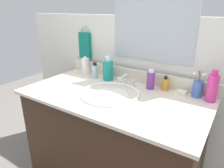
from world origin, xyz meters
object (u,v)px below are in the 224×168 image
Objects in this scene: bottle_oil_amber at (165,84)px; bottle_lotion_white at (85,66)px; bottle_soap_pink at (212,88)px; bottle_gel_clear at (95,71)px; bottle_cream_purple at (151,80)px; hand_towel at (85,46)px; faucet at (125,82)px; cup_blue_plastic at (198,88)px; bottle_mouthwash_teal at (108,70)px; soap_bar at (181,93)px.

bottle_lotion_white reaches higher than bottle_oil_amber.
bottle_soap_pink is at bearing -4.04° from bottle_oil_amber.
bottle_soap_pink is at bearing 2.06° from bottle_gel_clear.
bottle_cream_purple is 0.58m from bottle_lotion_white.
hand_towel reaches higher than bottle_gel_clear.
faucet is 0.57m from bottle_soap_pink.
hand_towel is at bearing 174.53° from bottle_oil_amber.
bottle_gel_clear is at bearing -32.03° from hand_towel.
faucet is 0.49m from cup_blue_plastic.
bottle_soap_pink reaches higher than faucet.
bottle_mouthwash_teal is 1.36× the size of bottle_cream_purple.
faucet is 0.18m from bottle_mouthwash_teal.
bottle_oil_amber is 0.62× the size of bottle_lotion_white.
bottle_mouthwash_teal is 2.94× the size of soap_bar.
faucet is 0.29m from bottle_gel_clear.
bottle_mouthwash_teal is 1.10× the size of cup_blue_plastic.
hand_towel is 0.20m from bottle_lotion_white.
faucet is 0.99× the size of bottle_lotion_white.
soap_bar is (-0.09, -0.01, -0.04)m from cup_blue_plastic.
bottle_oil_amber is at bearing 175.27° from soap_bar.
hand_towel is 3.44× the size of soap_bar.
bottle_mouthwash_teal is at bearing -1.89° from bottle_lotion_white.
faucet is 0.19m from bottle_cream_purple.
faucet is at bearing -10.64° from bottle_mouthwash_teal.
bottle_cream_purple is 0.81× the size of cup_blue_plastic.
bottle_cream_purple is at bearing -8.76° from hand_towel.
bottle_soap_pink is at bearing -15.73° from cup_blue_plastic.
faucet is at bearing -16.37° from hand_towel.
bottle_lotion_white is 0.88m from cup_blue_plastic.
soap_bar is (-0.17, 0.01, -0.08)m from bottle_soap_pink.
bottle_mouthwash_teal is (-0.44, -0.04, 0.04)m from bottle_oil_amber.
bottle_mouthwash_teal is (-0.17, 0.03, 0.05)m from faucet.
hand_towel is 2.19× the size of bottle_oil_amber.
bottle_oil_amber is at bearing 175.96° from bottle_soap_pink.
bottle_lotion_white is (-0.23, 0.01, -0.01)m from bottle_mouthwash_teal.
faucet is at bearing -5.59° from bottle_lotion_white.
bottle_lotion_white is (-0.58, -0.00, 0.01)m from bottle_cream_purple.
bottle_gel_clear is (-0.29, 0.02, 0.03)m from faucet.
cup_blue_plastic is at bearing 8.57° from faucet.
soap_bar is at bearing 2.93° from bottle_mouthwash_teal.
bottle_cream_purple is (0.66, -0.10, -0.16)m from hand_towel.
bottle_cream_purple is at bearing 0.06° from bottle_lotion_white.
bottle_gel_clear is at bearing -174.80° from bottle_oil_amber.
bottle_lotion_white is (-0.11, 0.02, 0.02)m from bottle_gel_clear.
bottle_gel_clear is 0.63× the size of bottle_soap_pink.
bottle_soap_pink reaches higher than bottle_lotion_white.
bottle_mouthwash_teal is at bearing -175.08° from bottle_oil_amber.
bottle_oil_amber reaches higher than faucet.
hand_towel is at bearing 174.63° from soap_bar.
bottle_oil_amber is 0.73× the size of bottle_cream_purple.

